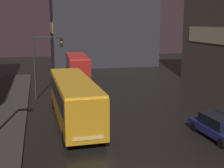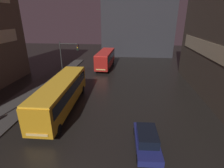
% 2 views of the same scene
% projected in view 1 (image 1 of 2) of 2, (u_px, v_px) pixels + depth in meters
% --- Properties ---
extents(building_far_backdrop, '(18.07, 12.00, 19.89)m').
position_uv_depth(building_far_backdrop, '(101.00, 9.00, 56.26)').
color(building_far_backdrop, '#2D2D33').
rests_on(building_far_backdrop, ground).
extents(bus_near, '(2.90, 11.95, 3.37)m').
position_uv_depth(bus_near, '(74.00, 96.00, 23.42)').
color(bus_near, orange).
rests_on(bus_near, ground).
extents(bus_far, '(2.93, 9.39, 3.35)m').
position_uv_depth(bus_far, '(77.00, 65.00, 40.61)').
color(bus_far, '#AD1E19').
rests_on(bus_far, ground).
extents(car_taxi, '(1.99, 4.70, 1.51)m').
position_uv_depth(car_taxi, '(218.00, 127.00, 20.56)').
color(car_taxi, navy).
rests_on(car_taxi, ground).
extents(traffic_light_main, '(2.87, 0.35, 6.43)m').
position_uv_depth(traffic_light_main, '(44.00, 56.00, 30.14)').
color(traffic_light_main, '#2D2D2D').
rests_on(traffic_light_main, ground).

